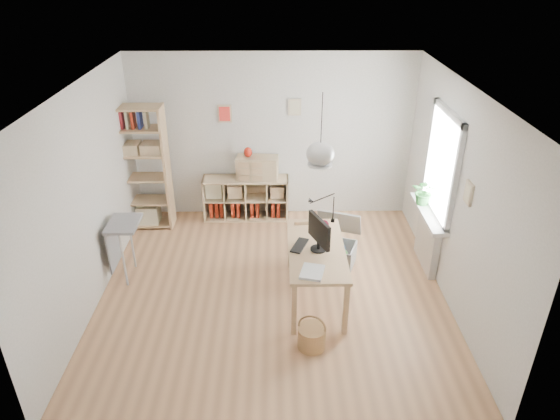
{
  "coord_description": "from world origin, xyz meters",
  "views": [
    {
      "loc": [
        0.04,
        -5.4,
        4.05
      ],
      "look_at": [
        0.1,
        0.3,
        1.05
      ],
      "focal_mm": 32.0,
      "sensor_mm": 36.0,
      "label": 1
    }
  ],
  "objects_px": {
    "tall_bookshelf": "(142,164)",
    "drawer_chest": "(257,168)",
    "desk": "(316,254)",
    "chair": "(310,247)",
    "monitor": "(319,232)",
    "cube_shelf": "(245,200)",
    "storage_chest": "(334,248)"
  },
  "relations": [
    {
      "from": "storage_chest",
      "to": "monitor",
      "type": "distance_m",
      "value": 1.21
    },
    {
      "from": "tall_bookshelf",
      "to": "drawer_chest",
      "type": "xyz_separation_m",
      "value": [
        1.79,
        0.24,
        -0.18
      ]
    },
    {
      "from": "chair",
      "to": "storage_chest",
      "type": "xyz_separation_m",
      "value": [
        0.37,
        0.36,
        -0.24
      ]
    },
    {
      "from": "tall_bookshelf",
      "to": "drawer_chest",
      "type": "height_order",
      "value": "tall_bookshelf"
    },
    {
      "from": "desk",
      "to": "cube_shelf",
      "type": "xyz_separation_m",
      "value": [
        -1.02,
        2.23,
        -0.36
      ]
    },
    {
      "from": "cube_shelf",
      "to": "drawer_chest",
      "type": "xyz_separation_m",
      "value": [
        0.22,
        -0.04,
        0.61
      ]
    },
    {
      "from": "storage_chest",
      "to": "monitor",
      "type": "xyz_separation_m",
      "value": [
        -0.31,
        -0.88,
        0.77
      ]
    },
    {
      "from": "desk",
      "to": "storage_chest",
      "type": "height_order",
      "value": "desk"
    },
    {
      "from": "monitor",
      "to": "storage_chest",
      "type": "bearing_deg",
      "value": 48.0
    },
    {
      "from": "desk",
      "to": "tall_bookshelf",
      "type": "xyz_separation_m",
      "value": [
        -2.59,
        1.95,
        0.43
      ]
    },
    {
      "from": "desk",
      "to": "drawer_chest",
      "type": "bearing_deg",
      "value": 110.06
    },
    {
      "from": "chair",
      "to": "monitor",
      "type": "relative_size",
      "value": 1.68
    },
    {
      "from": "monitor",
      "to": "tall_bookshelf",
      "type": "bearing_deg",
      "value": 120.14
    },
    {
      "from": "desk",
      "to": "tall_bookshelf",
      "type": "distance_m",
      "value": 3.27
    },
    {
      "from": "drawer_chest",
      "to": "monitor",
      "type": "bearing_deg",
      "value": -63.82
    },
    {
      "from": "tall_bookshelf",
      "to": "chair",
      "type": "xyz_separation_m",
      "value": [
        2.54,
        -1.46,
        -0.63
      ]
    },
    {
      "from": "cube_shelf",
      "to": "monitor",
      "type": "relative_size",
      "value": 2.92
    },
    {
      "from": "drawer_chest",
      "to": "cube_shelf",
      "type": "bearing_deg",
      "value": 175.49
    },
    {
      "from": "chair",
      "to": "monitor",
      "type": "distance_m",
      "value": 0.75
    },
    {
      "from": "desk",
      "to": "tall_bookshelf",
      "type": "height_order",
      "value": "tall_bookshelf"
    },
    {
      "from": "desk",
      "to": "storage_chest",
      "type": "distance_m",
      "value": 1.01
    },
    {
      "from": "desk",
      "to": "cube_shelf",
      "type": "bearing_deg",
      "value": 114.61
    },
    {
      "from": "desk",
      "to": "chair",
      "type": "height_order",
      "value": "chair"
    },
    {
      "from": "desk",
      "to": "cube_shelf",
      "type": "relative_size",
      "value": 1.07
    },
    {
      "from": "monitor",
      "to": "drawer_chest",
      "type": "xyz_separation_m",
      "value": [
        -0.82,
        2.22,
        -0.09
      ]
    },
    {
      "from": "cube_shelf",
      "to": "drawer_chest",
      "type": "height_order",
      "value": "drawer_chest"
    },
    {
      "from": "tall_bookshelf",
      "to": "drawer_chest",
      "type": "distance_m",
      "value": 1.81
    },
    {
      "from": "chair",
      "to": "drawer_chest",
      "type": "bearing_deg",
      "value": 106.4
    },
    {
      "from": "cube_shelf",
      "to": "storage_chest",
      "type": "relative_size",
      "value": 1.57
    },
    {
      "from": "cube_shelf",
      "to": "monitor",
      "type": "bearing_deg",
      "value": -65.32
    },
    {
      "from": "desk",
      "to": "chair",
      "type": "distance_m",
      "value": 0.53
    },
    {
      "from": "chair",
      "to": "storage_chest",
      "type": "bearing_deg",
      "value": 36.08
    }
  ]
}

